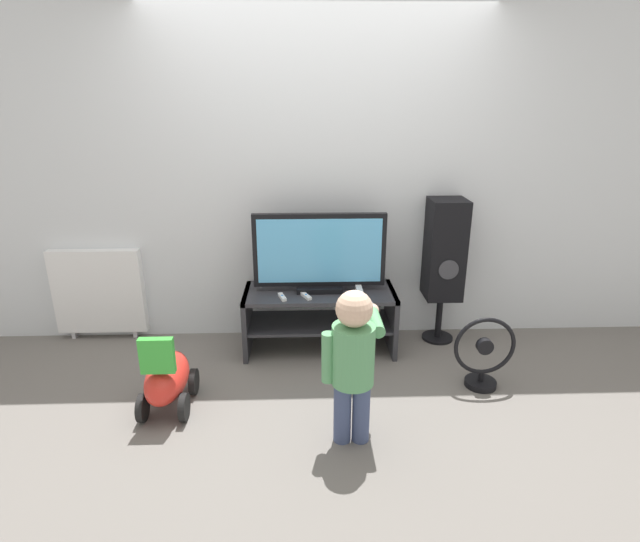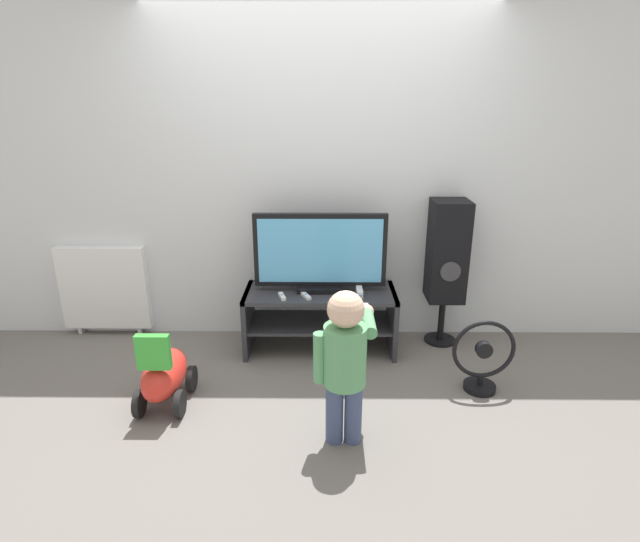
{
  "view_description": "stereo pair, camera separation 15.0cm",
  "coord_description": "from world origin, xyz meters",
  "px_view_note": "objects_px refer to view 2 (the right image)",
  "views": [
    {
      "loc": [
        -0.12,
        -3.28,
        1.88
      ],
      "look_at": [
        0.0,
        0.14,
        0.68
      ],
      "focal_mm": 28.0,
      "sensor_mm": 36.0,
      "label": 1
    },
    {
      "loc": [
        0.03,
        -3.28,
        1.88
      ],
      "look_at": [
        0.0,
        0.14,
        0.68
      ],
      "focal_mm": 28.0,
      "sensor_mm": 36.0,
      "label": 2
    }
  ],
  "objects_px": {
    "ride_on_toy": "(164,375)",
    "radiator": "(104,288)",
    "game_console": "(359,291)",
    "speaker_tower": "(447,254)",
    "remote_secondary": "(306,296)",
    "remote_primary": "(282,296)",
    "floor_fan": "(483,359)",
    "television": "(320,253)",
    "child": "(345,356)"
  },
  "relations": [
    {
      "from": "television",
      "to": "remote_primary",
      "type": "relative_size",
      "value": 7.35
    },
    {
      "from": "game_console",
      "to": "speaker_tower",
      "type": "bearing_deg",
      "value": 15.63
    },
    {
      "from": "game_console",
      "to": "child",
      "type": "xyz_separation_m",
      "value": [
        -0.15,
        -1.05,
        0.04
      ]
    },
    {
      "from": "floor_fan",
      "to": "speaker_tower",
      "type": "bearing_deg",
      "value": 99.04
    },
    {
      "from": "television",
      "to": "remote_secondary",
      "type": "distance_m",
      "value": 0.33
    },
    {
      "from": "child",
      "to": "ride_on_toy",
      "type": "distance_m",
      "value": 1.23
    },
    {
      "from": "remote_secondary",
      "to": "radiator",
      "type": "bearing_deg",
      "value": 167.32
    },
    {
      "from": "child",
      "to": "floor_fan",
      "type": "xyz_separation_m",
      "value": [
        0.94,
        0.53,
        -0.32
      ]
    },
    {
      "from": "television",
      "to": "ride_on_toy",
      "type": "xyz_separation_m",
      "value": [
        -0.99,
        -0.78,
        -0.57
      ]
    },
    {
      "from": "television",
      "to": "child",
      "type": "relative_size",
      "value": 1.07
    },
    {
      "from": "television",
      "to": "ride_on_toy",
      "type": "bearing_deg",
      "value": -141.6
    },
    {
      "from": "television",
      "to": "radiator",
      "type": "bearing_deg",
      "value": 172.65
    },
    {
      "from": "speaker_tower",
      "to": "ride_on_toy",
      "type": "height_order",
      "value": "speaker_tower"
    },
    {
      "from": "child",
      "to": "speaker_tower",
      "type": "height_order",
      "value": "speaker_tower"
    },
    {
      "from": "game_console",
      "to": "ride_on_toy",
      "type": "xyz_separation_m",
      "value": [
        -1.28,
        -0.7,
        -0.3
      ]
    },
    {
      "from": "remote_secondary",
      "to": "speaker_tower",
      "type": "xyz_separation_m",
      "value": [
        1.08,
        0.25,
        0.25
      ]
    },
    {
      "from": "game_console",
      "to": "speaker_tower",
      "type": "height_order",
      "value": "speaker_tower"
    },
    {
      "from": "remote_secondary",
      "to": "ride_on_toy",
      "type": "distance_m",
      "value": 1.12
    },
    {
      "from": "remote_secondary",
      "to": "game_console",
      "type": "bearing_deg",
      "value": 8.86
    },
    {
      "from": "television",
      "to": "speaker_tower",
      "type": "xyz_separation_m",
      "value": [
        0.97,
        0.11,
        -0.03
      ]
    },
    {
      "from": "game_console",
      "to": "remote_secondary",
      "type": "bearing_deg",
      "value": -171.14
    },
    {
      "from": "speaker_tower",
      "to": "ride_on_toy",
      "type": "relative_size",
      "value": 2.09
    },
    {
      "from": "child",
      "to": "remote_primary",
      "type": "bearing_deg",
      "value": 113.51
    },
    {
      "from": "child",
      "to": "ride_on_toy",
      "type": "height_order",
      "value": "child"
    },
    {
      "from": "remote_secondary",
      "to": "floor_fan",
      "type": "xyz_separation_m",
      "value": [
        1.19,
        -0.46,
        -0.26
      ]
    },
    {
      "from": "game_console",
      "to": "radiator",
      "type": "xyz_separation_m",
      "value": [
        -2.06,
        0.31,
        -0.1
      ]
    },
    {
      "from": "remote_primary",
      "to": "radiator",
      "type": "xyz_separation_m",
      "value": [
        -1.48,
        0.39,
        -0.09
      ]
    },
    {
      "from": "remote_secondary",
      "to": "child",
      "type": "xyz_separation_m",
      "value": [
        0.25,
        -0.99,
        0.05
      ]
    },
    {
      "from": "remote_secondary",
      "to": "speaker_tower",
      "type": "bearing_deg",
      "value": 13.17
    },
    {
      "from": "remote_secondary",
      "to": "ride_on_toy",
      "type": "bearing_deg",
      "value": -144.23
    },
    {
      "from": "ride_on_toy",
      "to": "speaker_tower",
      "type": "bearing_deg",
      "value": 24.37
    },
    {
      "from": "game_console",
      "to": "floor_fan",
      "type": "relative_size",
      "value": 0.35
    },
    {
      "from": "child",
      "to": "ride_on_toy",
      "type": "relative_size",
      "value": 1.67
    },
    {
      "from": "remote_primary",
      "to": "floor_fan",
      "type": "height_order",
      "value": "floor_fan"
    },
    {
      "from": "floor_fan",
      "to": "ride_on_toy",
      "type": "xyz_separation_m",
      "value": [
        -2.07,
        -0.17,
        -0.02
      ]
    },
    {
      "from": "remote_secondary",
      "to": "speaker_tower",
      "type": "height_order",
      "value": "speaker_tower"
    },
    {
      "from": "television",
      "to": "radiator",
      "type": "height_order",
      "value": "television"
    },
    {
      "from": "remote_primary",
      "to": "ride_on_toy",
      "type": "height_order",
      "value": "ride_on_toy"
    },
    {
      "from": "floor_fan",
      "to": "radiator",
      "type": "relative_size",
      "value": 0.68
    },
    {
      "from": "child",
      "to": "radiator",
      "type": "distance_m",
      "value": 2.35
    },
    {
      "from": "television",
      "to": "speaker_tower",
      "type": "bearing_deg",
      "value": 6.21
    },
    {
      "from": "ride_on_toy",
      "to": "television",
      "type": "bearing_deg",
      "value": 38.4
    },
    {
      "from": "ride_on_toy",
      "to": "radiator",
      "type": "distance_m",
      "value": 1.29
    },
    {
      "from": "remote_primary",
      "to": "floor_fan",
      "type": "distance_m",
      "value": 1.46
    },
    {
      "from": "television",
      "to": "ride_on_toy",
      "type": "distance_m",
      "value": 1.38
    },
    {
      "from": "remote_secondary",
      "to": "speaker_tower",
      "type": "distance_m",
      "value": 1.13
    },
    {
      "from": "floor_fan",
      "to": "game_console",
      "type": "bearing_deg",
      "value": 146.57
    },
    {
      "from": "remote_primary",
      "to": "child",
      "type": "xyz_separation_m",
      "value": [
        0.43,
        -0.98,
        0.05
      ]
    },
    {
      "from": "remote_primary",
      "to": "child",
      "type": "height_order",
      "value": "child"
    },
    {
      "from": "speaker_tower",
      "to": "remote_secondary",
      "type": "bearing_deg",
      "value": -166.83
    }
  ]
}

